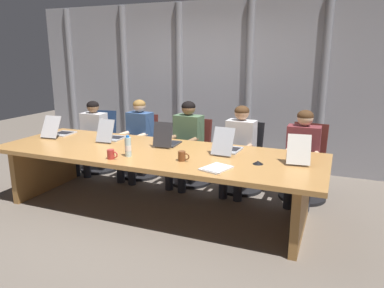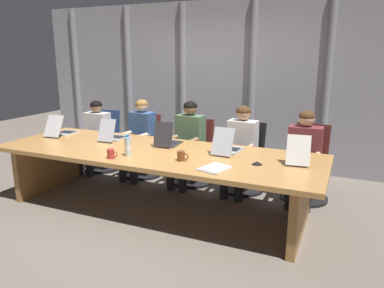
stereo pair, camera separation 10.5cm
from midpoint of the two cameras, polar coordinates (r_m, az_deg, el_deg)
name	(u,v)px [view 1 (the left image)]	position (r m, az deg, el deg)	size (l,w,h in m)	color
ground_plane	(156,208)	(4.51, -6.36, -10.04)	(13.81, 13.81, 0.00)	#6B6056
conference_table	(155,162)	(4.31, -6.57, -2.86)	(3.87, 1.29, 0.73)	#B77F42
curtain_backdrop	(215,84)	(6.14, 3.18, 9.32)	(6.90, 0.17, 2.67)	#9999A0
laptop_left_end	(59,131)	(5.37, -20.67, 1.85)	(0.29, 0.50, 0.29)	#BCBCC1
laptop_left_mid	(112,136)	(4.88, -13.12, 1.25)	(0.25, 0.45, 0.29)	#A8ADB7
laptop_center	(167,141)	(4.48, -4.62, 0.50)	(0.26, 0.40, 0.31)	#2D2D33
laptop_right_mid	(228,147)	(4.18, 4.91, -0.49)	(0.26, 0.48, 0.31)	#A8ADB7
laptop_right_end	(298,155)	(4.01, 15.61, -1.62)	(0.29, 0.53, 0.30)	beige
office_chair_left_end	(100,148)	(6.08, -14.73, -0.59)	(0.60, 0.61, 0.94)	navy
office_chair_left_mid	(141,153)	(5.66, -8.56, -1.39)	(0.60, 0.60, 0.92)	#511E19
office_chair_center	(192,159)	(5.29, -0.58, -2.36)	(0.60, 0.60, 0.91)	#511E19
office_chair_right_mid	(242,165)	(5.05, 7.32, -3.23)	(0.60, 0.61, 0.92)	black
office_chair_right_end	(305,171)	(4.92, 16.70, -4.08)	(0.60, 0.61, 0.96)	#511E19
person_left_end	(91,132)	(5.91, -16.08, 1.75)	(0.39, 0.55, 1.12)	silver
person_left_mid	(137,135)	(5.44, -9.21, 1.39)	(0.40, 0.57, 1.18)	#335184
person_center	(186,139)	(5.08, -1.58, 0.85)	(0.44, 0.57, 1.19)	#4C6B4C
person_right_mid	(239,145)	(4.83, 6.75, -0.09)	(0.41, 0.56, 1.17)	silver
person_right_end	(302,151)	(4.69, 16.31, -1.02)	(0.41, 0.55, 1.16)	brown
water_bottle_primary	(128,147)	(4.05, -10.75, -0.45)	(0.07, 0.07, 0.24)	silver
coffee_mug_near	(182,156)	(3.83, -2.33, -1.91)	(0.13, 0.08, 0.11)	brown
coffee_mug_far	(111,154)	(4.01, -13.32, -1.58)	(0.13, 0.08, 0.10)	#B2332D
conference_mic_left_side	(258,162)	(3.78, 9.54, -2.87)	(0.11, 0.11, 0.04)	black
spiral_notepad	(216,168)	(3.57, 2.95, -3.84)	(0.30, 0.36, 0.03)	silver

